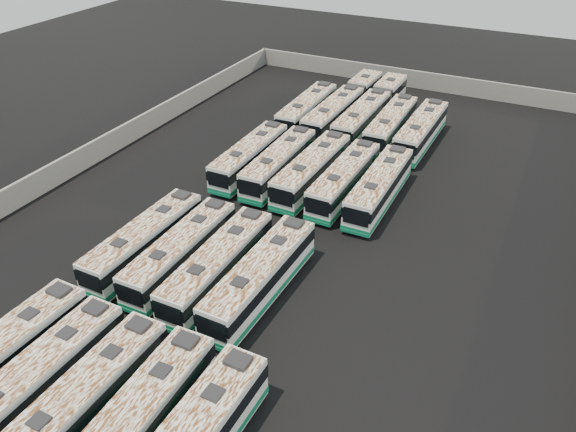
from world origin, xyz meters
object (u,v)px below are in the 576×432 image
at_px(bus_midback_left, 279,163).
at_px(bus_back_right, 391,125).
at_px(bus_midfront_far_left, 145,241).
at_px(bus_midback_center, 312,170).
at_px(bus_midfront_left, 181,252).
at_px(bus_back_far_right, 421,131).
at_px(bus_midback_far_right, 379,187).
at_px(bus_back_center, 371,109).
at_px(bus_back_far_left, 307,110).
at_px(bus_midback_far_left, 250,157).
at_px(bus_front_left, 37,381).
at_px(bus_front_right, 134,426).
at_px(bus_front_center, 83,402).
at_px(bus_back_left, 344,105).
at_px(bus_midfront_right, 261,277).
at_px(bus_midfront_center, 218,265).
at_px(bus_midback_right, 344,179).

xyz_separation_m(bus_midback_left, bus_back_right, (6.40, 12.66, 0.03)).
relative_size(bus_midfront_far_left, bus_midback_center, 0.96).
xyz_separation_m(bus_midfront_left, bus_back_far_right, (9.55, 27.59, 0.07)).
bearing_deg(bus_midback_center, bus_back_right, 77.17).
relative_size(bus_midback_far_right, bus_back_center, 0.63).
distance_m(bus_midfront_left, bus_midback_center, 15.37).
relative_size(bus_midback_left, bus_back_far_left, 0.98).
height_order(bus_midback_far_left, bus_back_center, bus_back_center).
bearing_deg(bus_midback_left, bus_midfront_left, -91.12).
bearing_deg(bus_midback_far_right, bus_front_left, -109.28).
bearing_deg(bus_front_right, bus_front_center, 178.74).
relative_size(bus_front_left, bus_front_right, 0.97).
height_order(bus_front_center, bus_back_left, bus_back_left).
bearing_deg(bus_back_right, bus_midback_far_left, -127.76).
height_order(bus_midfront_far_left, bus_midback_far_left, bus_midfront_far_left).
xyz_separation_m(bus_front_right, bus_midfront_right, (-0.02, 12.75, 0.02)).
bearing_deg(bus_back_right, bus_midfront_left, -103.94).
xyz_separation_m(bus_midfront_right, bus_midback_center, (-3.15, 15.06, 0.01)).
bearing_deg(bus_midback_far_left, bus_midfront_center, -68.31).
xyz_separation_m(bus_back_left, bus_back_far_right, (9.50, -3.12, -0.01)).
xyz_separation_m(bus_midfront_far_left, bus_midfront_center, (6.30, -0.12, 0.03)).
xyz_separation_m(bus_back_center, bus_back_far_right, (6.38, -3.31, -0.00)).
height_order(bus_midfront_right, bus_back_right, bus_midfront_right).
distance_m(bus_midfront_center, bus_midback_right, 15.36).
relative_size(bus_midfront_center, bus_back_left, 0.63).
relative_size(bus_midback_far_left, bus_back_right, 0.97).
bearing_deg(bus_midback_left, bus_front_center, -84.76).
height_order(bus_front_left, bus_back_center, bus_back_center).
xyz_separation_m(bus_front_center, bus_midback_right, (3.23, 27.64, 0.02)).
distance_m(bus_midback_far_left, bus_back_left, 15.97).
relative_size(bus_front_left, bus_midback_right, 0.99).
height_order(bus_midfront_right, bus_midback_center, bus_midback_center).
height_order(bus_midfront_left, bus_midfront_center, bus_midfront_center).
distance_m(bus_midfront_right, bus_midback_far_left, 17.79).
distance_m(bus_midfront_left, bus_midback_right, 16.15).
bearing_deg(bus_midfront_left, bus_front_left, -90.56).
xyz_separation_m(bus_front_center, bus_midback_left, (-3.14, 27.82, 0.02)).
xyz_separation_m(bus_midfront_center, bus_midback_left, (-3.20, 15.21, -0.01)).
relative_size(bus_front_left, bus_back_left, 0.62).
bearing_deg(bus_midback_right, bus_midback_far_left, 179.52).
xyz_separation_m(bus_midfront_center, bus_back_left, (-3.13, 30.90, 0.04)).
xyz_separation_m(bus_front_right, bus_midback_right, (-0.04, 27.63, -0.02)).
xyz_separation_m(bus_midfront_left, bus_midback_center, (3.22, 15.02, 0.07)).
bearing_deg(bus_midback_far_left, bus_midfront_far_left, -90.82).
bearing_deg(bus_back_far_left, bus_back_center, 27.15).
bearing_deg(bus_front_center, bus_midback_center, 90.46).
bearing_deg(bus_midback_far_right, bus_front_center, -103.31).
relative_size(bus_front_right, bus_back_far_left, 0.99).
bearing_deg(bus_back_right, bus_back_far_right, -2.59).
bearing_deg(bus_midback_right, bus_front_left, -102.19).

